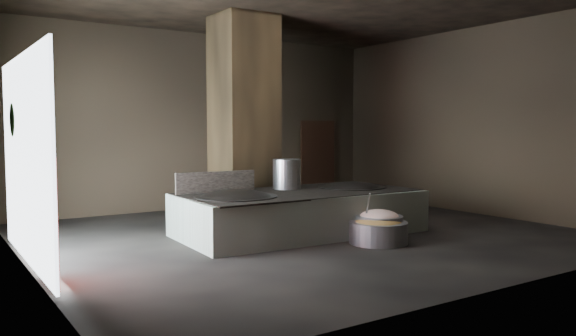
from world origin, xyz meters
TOP-DOWN VIEW (x-y plane):
  - floor at (0.00, 0.00)m, footprint 10.00×9.00m
  - back_wall at (0.00, 4.55)m, footprint 10.00×0.10m
  - front_wall at (0.00, -4.55)m, footprint 10.00×0.10m
  - left_wall at (-5.05, 0.00)m, footprint 0.10×9.00m
  - right_wall at (5.05, 0.00)m, footprint 0.10×9.00m
  - pillar at (-0.30, 1.90)m, footprint 1.20×1.20m
  - hearth_platform at (-0.06, 0.08)m, footprint 4.77×2.43m
  - platform_cap at (-0.06, 0.08)m, footprint 4.58×2.20m
  - wok_left at (-1.51, 0.03)m, footprint 1.48×1.48m
  - wok_left_rim at (-1.51, 0.03)m, footprint 1.51×1.51m
  - wok_right at (1.29, 0.13)m, footprint 1.38×1.38m
  - wok_right_rim at (1.29, 0.13)m, footprint 1.41×1.41m
  - stock_pot at (-0.01, 0.63)m, footprint 0.57×0.57m
  - splash_guard at (-1.51, 0.83)m, footprint 1.63×0.13m
  - cook at (0.71, 2.44)m, footprint 0.70×0.66m
  - veg_basin at (0.57, -1.47)m, footprint 1.06×1.06m
  - veg_fill at (0.57, -1.47)m, footprint 0.86×0.86m
  - ladle at (0.42, -1.32)m, footprint 0.21×0.39m
  - meat_basin at (0.69, -1.37)m, footprint 1.13×1.13m
  - meat_fill at (0.69, -1.37)m, footprint 0.71×0.71m
  - doorway_near at (1.20, 4.45)m, footprint 1.18×0.08m
  - doorway_near_glow at (1.24, 4.68)m, footprint 0.85×0.04m
  - doorway_far at (3.60, 4.45)m, footprint 1.18×0.08m
  - doorway_far_glow at (3.57, 4.60)m, footprint 0.85×0.04m
  - left_opening at (-4.95, 0.20)m, footprint 0.04×4.20m
  - pavilion_sliver at (-4.88, -1.10)m, footprint 0.05×0.90m
  - tree_silhouette at (-4.85, 1.30)m, footprint 0.28×1.10m

SIDE VIEW (x-z plane):
  - floor at x=0.00m, z-range -0.10..0.00m
  - veg_basin at x=0.57m, z-range 0.00..0.39m
  - meat_basin at x=0.69m, z-range 0.00..0.47m
  - veg_fill at x=0.57m, z-range 0.22..0.48m
  - hearth_platform at x=-0.06m, z-range 0.00..0.81m
  - meat_fill at x=0.69m, z-range 0.31..0.59m
  - ladle at x=0.42m, z-range 0.18..0.92m
  - wok_left at x=-1.51m, z-range 0.55..0.95m
  - wok_right at x=1.29m, z-range 0.56..0.94m
  - cook at x=0.71m, z-range 0.00..1.61m
  - platform_cap at x=-0.06m, z-range 0.80..0.83m
  - wok_left_rim at x=-1.51m, z-range 0.79..0.85m
  - wok_right_rim at x=1.29m, z-range 0.79..0.85m
  - pavilion_sliver at x=-4.88m, z-range 0.00..1.70m
  - splash_guard at x=-1.51m, z-range 0.83..1.23m
  - doorway_near_glow at x=1.24m, z-range 0.04..2.06m
  - doorway_far_glow at x=3.57m, z-range 0.05..2.05m
  - doorway_near at x=1.20m, z-range -0.09..2.29m
  - doorway_far at x=3.60m, z-range -0.09..2.29m
  - stock_pot at x=-0.01m, z-range 0.82..1.44m
  - left_opening at x=-4.95m, z-range 0.05..3.15m
  - tree_silhouette at x=-4.85m, z-range 1.65..2.75m
  - back_wall at x=0.00m, z-range 0.00..4.50m
  - front_wall at x=0.00m, z-range 0.00..4.50m
  - left_wall at x=-5.05m, z-range 0.00..4.50m
  - right_wall at x=5.05m, z-range 0.00..4.50m
  - pillar at x=-0.30m, z-range 0.00..4.50m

